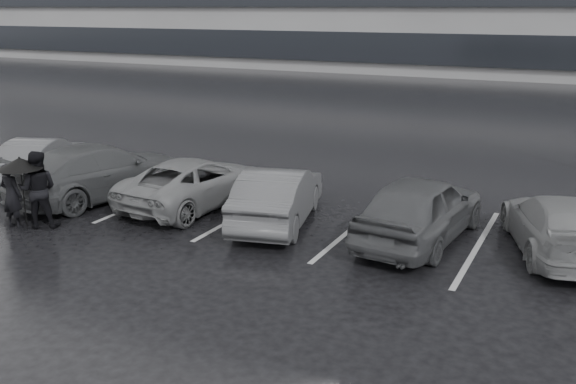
{
  "coord_description": "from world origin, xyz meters",
  "views": [
    {
      "loc": [
        5.44,
        -10.76,
        4.9
      ],
      "look_at": [
        -0.37,
        1.0,
        1.1
      ],
      "focal_mm": 40.0,
      "sensor_mm": 36.0,
      "label": 1
    }
  ],
  "objects_px": {
    "car_west_b": "(195,182)",
    "pedestrian_right": "(38,189)",
    "car_west_d": "(41,158)",
    "pedestrian_left": "(12,196)",
    "car_east": "(558,225)",
    "car_west_c": "(100,171)",
    "car_west_a": "(278,196)",
    "car_main": "(421,208)"
  },
  "relations": [
    {
      "from": "car_main",
      "to": "car_west_b",
      "type": "relative_size",
      "value": 0.98
    },
    {
      "from": "car_east",
      "to": "pedestrian_left",
      "type": "bearing_deg",
      "value": -0.01
    },
    {
      "from": "car_west_b",
      "to": "car_west_d",
      "type": "xyz_separation_m",
      "value": [
        -5.57,
        0.21,
        0.0
      ]
    },
    {
      "from": "car_main",
      "to": "car_west_a",
      "type": "bearing_deg",
      "value": 10.89
    },
    {
      "from": "car_west_d",
      "to": "pedestrian_left",
      "type": "xyz_separation_m",
      "value": [
        2.81,
        -3.51,
        0.14
      ]
    },
    {
      "from": "car_west_c",
      "to": "pedestrian_left",
      "type": "relative_size",
      "value": 3.28
    },
    {
      "from": "car_west_a",
      "to": "car_west_b",
      "type": "bearing_deg",
      "value": -21.17
    },
    {
      "from": "car_west_a",
      "to": "car_west_c",
      "type": "bearing_deg",
      "value": -11.56
    },
    {
      "from": "car_west_a",
      "to": "car_west_b",
      "type": "relative_size",
      "value": 0.92
    },
    {
      "from": "car_main",
      "to": "car_west_c",
      "type": "bearing_deg",
      "value": 9.03
    },
    {
      "from": "car_west_c",
      "to": "car_east",
      "type": "bearing_deg",
      "value": -162.16
    },
    {
      "from": "car_west_d",
      "to": "car_west_b",
      "type": "bearing_deg",
      "value": 158.02
    },
    {
      "from": "car_west_c",
      "to": "car_west_a",
      "type": "bearing_deg",
      "value": -165.38
    },
    {
      "from": "car_west_a",
      "to": "car_west_c",
      "type": "distance_m",
      "value": 5.19
    },
    {
      "from": "car_east",
      "to": "car_main",
      "type": "bearing_deg",
      "value": -6.99
    },
    {
      "from": "car_west_c",
      "to": "pedestrian_right",
      "type": "xyz_separation_m",
      "value": [
        0.4,
        -2.46,
        0.17
      ]
    },
    {
      "from": "car_west_c",
      "to": "car_east",
      "type": "distance_m",
      "value": 11.25
    },
    {
      "from": "car_west_a",
      "to": "car_west_c",
      "type": "height_order",
      "value": "car_west_c"
    },
    {
      "from": "car_west_b",
      "to": "pedestrian_left",
      "type": "distance_m",
      "value": 4.3
    },
    {
      "from": "pedestrian_right",
      "to": "car_west_c",
      "type": "bearing_deg",
      "value": -111.65
    },
    {
      "from": "car_west_d",
      "to": "pedestrian_right",
      "type": "xyz_separation_m",
      "value": [
        3.34,
        -3.21,
        0.28
      ]
    },
    {
      "from": "car_east",
      "to": "car_west_c",
      "type": "bearing_deg",
      "value": -13.23
    },
    {
      "from": "car_main",
      "to": "pedestrian_right",
      "type": "distance_m",
      "value": 8.61
    },
    {
      "from": "pedestrian_left",
      "to": "car_west_d",
      "type": "bearing_deg",
      "value": -55.15
    },
    {
      "from": "car_east",
      "to": "pedestrian_right",
      "type": "height_order",
      "value": "pedestrian_right"
    },
    {
      "from": "car_main",
      "to": "car_east",
      "type": "height_order",
      "value": "car_main"
    },
    {
      "from": "car_main",
      "to": "pedestrian_right",
      "type": "relative_size",
      "value": 2.41
    },
    {
      "from": "car_west_b",
      "to": "pedestrian_right",
      "type": "bearing_deg",
      "value": 57.3
    },
    {
      "from": "car_west_a",
      "to": "car_east",
      "type": "xyz_separation_m",
      "value": [
        6.02,
        0.87,
        -0.07
      ]
    },
    {
      "from": "car_west_a",
      "to": "pedestrian_right",
      "type": "xyz_separation_m",
      "value": [
        -4.78,
        -2.66,
        0.23
      ]
    },
    {
      "from": "car_main",
      "to": "car_west_c",
      "type": "xyz_separation_m",
      "value": [
        -8.47,
        -0.51,
        -0.01
      ]
    },
    {
      "from": "car_west_a",
      "to": "pedestrian_right",
      "type": "distance_m",
      "value": 5.48
    },
    {
      "from": "car_east",
      "to": "pedestrian_left",
      "type": "xyz_separation_m",
      "value": [
        -11.32,
        -3.84,
        0.16
      ]
    },
    {
      "from": "pedestrian_left",
      "to": "pedestrian_right",
      "type": "xyz_separation_m",
      "value": [
        0.52,
        0.3,
        0.13
      ]
    },
    {
      "from": "car_west_c",
      "to": "car_east",
      "type": "relative_size",
      "value": 1.2
    },
    {
      "from": "car_west_a",
      "to": "pedestrian_left",
      "type": "height_order",
      "value": "pedestrian_left"
    },
    {
      "from": "car_east",
      "to": "pedestrian_left",
      "type": "distance_m",
      "value": 11.95
    },
    {
      "from": "car_west_d",
      "to": "pedestrian_left",
      "type": "relative_size",
      "value": 2.47
    },
    {
      "from": "car_west_d",
      "to": "pedestrian_left",
      "type": "bearing_deg",
      "value": 108.97
    },
    {
      "from": "car_west_b",
      "to": "car_east",
      "type": "relative_size",
      "value": 1.06
    },
    {
      "from": "car_west_d",
      "to": "car_west_c",
      "type": "bearing_deg",
      "value": 145.94
    },
    {
      "from": "car_east",
      "to": "car_west_b",
      "type": "bearing_deg",
      "value": -15.09
    }
  ]
}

